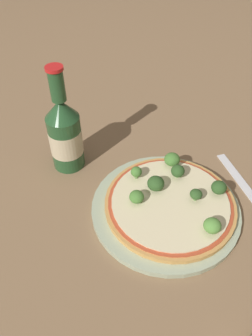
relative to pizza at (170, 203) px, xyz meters
The scene contains 13 objects.
ground_plane 0.04m from the pizza, 103.47° to the left, with size 3.00×3.00×0.00m, color #846647.
plate 0.01m from the pizza, 150.09° to the left, with size 0.28×0.28×0.01m.
pizza is the anchor object (origin of this frame).
broccoli_floret_0 0.05m from the pizza, 95.31° to the left, with size 0.03×0.03×0.03m.
broccoli_floret_1 0.10m from the pizza, 53.39° to the left, with size 0.03×0.03×0.03m.
broccoli_floret_2 0.09m from the pizza, 76.55° to the right, with size 0.03×0.03×0.03m.
broccoli_floret_3 0.10m from the pizza, 17.58° to the right, with size 0.03×0.03×0.03m.
broccoli_floret_4 0.09m from the pizza, 106.19° to the left, with size 0.02×0.02×0.03m.
broccoli_floret_5 0.07m from the pizza, 149.33° to the left, with size 0.03×0.03×0.02m.
broccoli_floret_6 0.05m from the pizza, 25.75° to the right, with size 0.02×0.02×0.02m.
broccoli_floret_7 0.07m from the pizza, 43.17° to the left, with size 0.03×0.03×0.03m.
beer_bottle 0.25m from the pizza, 118.04° to the left, with size 0.07×0.07×0.23m.
fork 0.17m from the pizza, ahead, with size 0.05×0.16×0.00m.
Camera 1 is at (-0.26, -0.33, 0.50)m, focal length 35.00 mm.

